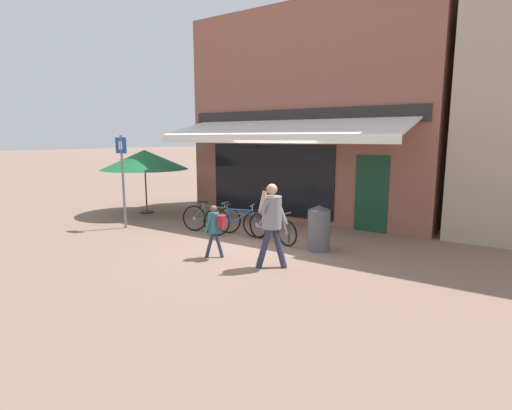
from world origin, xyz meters
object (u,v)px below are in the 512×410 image
at_px(pedestrian_adult, 272,217).
at_px(litter_bin, 319,228).
at_px(bicycle_green, 211,218).
at_px(cafe_parasol, 145,160).
at_px(bicycle_blue, 236,222).
at_px(bicycle_silver, 272,228).
at_px(parking_sign, 123,172).
at_px(pedestrian_child, 215,225).

xyz_separation_m(pedestrian_adult, litter_bin, (0.25, 1.66, -0.51)).
bearing_deg(bicycle_green, cafe_parasol, 147.54).
relative_size(bicycle_green, bicycle_blue, 0.97).
xyz_separation_m(bicycle_blue, litter_bin, (2.33, 0.02, 0.13)).
bearing_deg(bicycle_silver, bicycle_blue, -163.78).
xyz_separation_m(parking_sign, cafe_parasol, (-1.32, 1.95, 0.23)).
xyz_separation_m(pedestrian_child, parking_sign, (-3.99, 0.79, 0.88)).
distance_m(litter_bin, parking_sign, 5.79).
distance_m(bicycle_blue, pedestrian_adult, 2.73).
bearing_deg(parking_sign, bicycle_silver, 12.80).
bearing_deg(litter_bin, bicycle_silver, 179.25).
height_order(bicycle_green, pedestrian_child, pedestrian_child).
distance_m(bicycle_green, litter_bin, 3.24).
bearing_deg(bicycle_green, bicycle_blue, -21.94).
xyz_separation_m(bicycle_blue, bicycle_silver, (1.06, 0.04, -0.04)).
relative_size(bicycle_green, bicycle_silver, 1.01).
relative_size(bicycle_silver, parking_sign, 0.62).
relative_size(pedestrian_adult, pedestrian_child, 1.48).
height_order(pedestrian_adult, litter_bin, pedestrian_adult).
xyz_separation_m(litter_bin, cafe_parasol, (-6.93, 0.98, 1.30)).
height_order(bicycle_blue, cafe_parasol, cafe_parasol).
height_order(bicycle_blue, pedestrian_adult, pedestrian_adult).
xyz_separation_m(bicycle_green, parking_sign, (-2.36, -1.00, 1.22)).
distance_m(pedestrian_child, cafe_parasol, 6.08).
height_order(bicycle_silver, cafe_parasol, cafe_parasol).
distance_m(pedestrian_adult, pedestrian_child, 1.40).
xyz_separation_m(bicycle_blue, cafe_parasol, (-4.59, 1.00, 1.44)).
bearing_deg(bicycle_green, parking_sign, -175.09).
bearing_deg(bicycle_silver, parking_sign, -153.11).
height_order(bicycle_silver, litter_bin, litter_bin).
distance_m(bicycle_green, bicycle_silver, 1.97).
bearing_deg(litter_bin, pedestrian_child, -132.55).
height_order(pedestrian_child, litter_bin, pedestrian_child).
height_order(bicycle_silver, pedestrian_child, pedestrian_child).
height_order(bicycle_silver, pedestrian_adult, pedestrian_adult).
distance_m(bicycle_blue, parking_sign, 3.61).
bearing_deg(bicycle_blue, pedestrian_child, -89.93).
bearing_deg(bicycle_blue, bicycle_silver, -20.53).
bearing_deg(bicycle_silver, pedestrian_child, -86.63).
xyz_separation_m(pedestrian_adult, pedestrian_child, (-1.36, -0.09, -0.31)).
xyz_separation_m(litter_bin, parking_sign, (-5.60, -0.97, 1.07)).
relative_size(bicycle_blue, pedestrian_child, 1.48).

